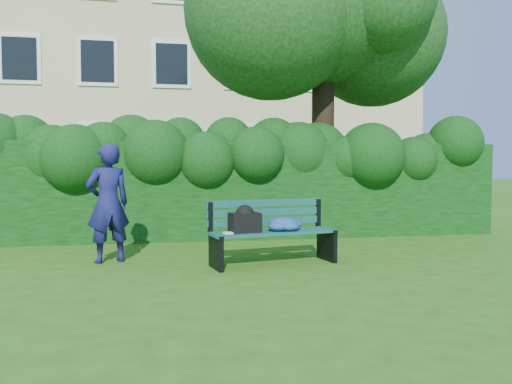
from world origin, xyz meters
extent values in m
plane|color=#314D13|center=(0.00, 0.00, 0.00)|extent=(80.00, 80.00, 0.00)
cube|color=#C6B785|center=(0.00, 14.00, 6.00)|extent=(16.00, 8.00, 12.00)
cube|color=white|center=(-6.00, 9.98, 2.00)|extent=(1.30, 0.08, 1.60)
cube|color=black|center=(-6.00, 9.94, 2.00)|extent=(1.05, 0.04, 1.35)
cube|color=white|center=(-3.60, 9.98, 2.00)|extent=(1.30, 0.08, 1.60)
cube|color=black|center=(-3.60, 9.94, 2.00)|extent=(1.05, 0.04, 1.35)
cube|color=white|center=(-1.20, 9.98, 2.00)|extent=(1.30, 0.08, 1.60)
cube|color=black|center=(-1.20, 9.94, 2.00)|extent=(1.05, 0.04, 1.35)
cube|color=white|center=(1.20, 9.98, 2.00)|extent=(1.30, 0.08, 1.60)
cube|color=black|center=(1.20, 9.94, 2.00)|extent=(1.05, 0.04, 1.35)
cube|color=white|center=(3.60, 9.98, 2.00)|extent=(1.30, 0.08, 1.60)
cube|color=black|center=(3.60, 9.94, 2.00)|extent=(1.05, 0.04, 1.35)
cube|color=white|center=(6.00, 9.98, 2.00)|extent=(1.30, 0.08, 1.60)
cube|color=black|center=(6.00, 9.94, 2.00)|extent=(1.05, 0.04, 1.35)
cube|color=white|center=(-6.00, 9.98, 4.80)|extent=(1.30, 0.08, 1.60)
cube|color=black|center=(-6.00, 9.94, 4.80)|extent=(1.05, 0.04, 1.35)
cube|color=white|center=(-3.60, 9.98, 4.80)|extent=(1.30, 0.08, 1.60)
cube|color=black|center=(-3.60, 9.94, 4.80)|extent=(1.05, 0.04, 1.35)
cube|color=white|center=(-1.20, 9.98, 4.80)|extent=(1.30, 0.08, 1.60)
cube|color=black|center=(-1.20, 9.94, 4.80)|extent=(1.05, 0.04, 1.35)
cube|color=white|center=(1.20, 9.98, 4.80)|extent=(1.30, 0.08, 1.60)
cube|color=black|center=(1.20, 9.94, 4.80)|extent=(1.05, 0.04, 1.35)
cube|color=white|center=(3.60, 9.98, 4.80)|extent=(1.30, 0.08, 1.60)
cube|color=black|center=(3.60, 9.94, 4.80)|extent=(1.05, 0.04, 1.35)
cube|color=white|center=(6.00, 9.98, 4.80)|extent=(1.30, 0.08, 1.60)
cube|color=black|center=(6.00, 9.94, 4.80)|extent=(1.05, 0.04, 1.35)
cube|color=black|center=(0.00, 2.20, 0.90)|extent=(10.00, 1.00, 1.80)
cylinder|color=black|center=(1.89, 3.03, 2.32)|extent=(0.47, 0.47, 4.64)
sphere|color=black|center=(1.89, 3.03, 4.83)|extent=(3.48, 3.48, 3.48)
sphere|color=black|center=(3.19, 3.43, 4.27)|extent=(3.13, 3.13, 3.13)
sphere|color=black|center=(0.69, 2.73, 4.46)|extent=(3.50, 3.50, 3.50)
sphere|color=black|center=(2.29, 4.03, 5.20)|extent=(2.79, 2.79, 2.79)
cube|color=#0D433C|center=(0.08, -0.73, 0.45)|extent=(1.76, 0.45, 0.04)
cube|color=#0D433C|center=(0.06, -0.61, 0.45)|extent=(1.76, 0.45, 0.04)
cube|color=#0D433C|center=(0.03, -0.49, 0.45)|extent=(1.76, 0.45, 0.04)
cube|color=#0D433C|center=(0.01, -0.37, 0.45)|extent=(1.76, 0.45, 0.04)
cube|color=#0D433C|center=(-0.01, -0.30, 0.58)|extent=(1.75, 0.39, 0.10)
cube|color=#0D433C|center=(-0.01, -0.29, 0.71)|extent=(1.75, 0.39, 0.10)
cube|color=#0D433C|center=(-0.01, -0.28, 0.84)|extent=(1.75, 0.39, 0.10)
cube|color=black|center=(-0.78, -0.72, 0.22)|extent=(0.16, 0.50, 0.44)
cube|color=black|center=(-0.83, -0.46, 0.65)|extent=(0.07, 0.07, 0.45)
cube|color=black|center=(-0.77, -0.77, 0.44)|extent=(0.14, 0.42, 0.05)
cube|color=black|center=(0.86, -0.38, 0.22)|extent=(0.16, 0.50, 0.44)
cube|color=black|center=(0.81, -0.13, 0.65)|extent=(0.07, 0.07, 0.45)
cube|color=black|center=(0.87, -0.43, 0.44)|extent=(0.14, 0.42, 0.05)
cube|color=white|center=(-0.59, -0.73, 0.48)|extent=(0.20, 0.16, 0.02)
cube|color=black|center=(-0.38, -0.64, 0.60)|extent=(0.45, 0.34, 0.27)
imported|color=#181854|center=(-2.23, 0.02, 0.84)|extent=(0.72, 0.61, 1.68)
camera|label=1|loc=(-1.42, -7.26, 1.37)|focal=35.00mm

